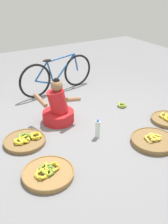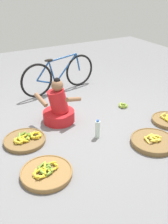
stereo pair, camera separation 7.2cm
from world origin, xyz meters
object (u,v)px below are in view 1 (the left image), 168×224
Objects in this scene: banana_basket_near_bicycle at (25,140)px; banana_basket_front_right at (153,140)px; bicycle_leaning at (57,75)px; banana_basket_front_center at (48,173)px; vendor_woman_front at (58,108)px; loose_bananas_near_vendor at (122,105)px; banana_basket_back_left at (168,119)px; water_bottle at (98,129)px.

banana_basket_front_right is at bearing -30.50° from banana_basket_near_bicycle.
bicycle_leaning reaches higher than banana_basket_front_center.
loose_bananas_near_vendor is (1.24, -0.11, -0.21)m from vendor_woman_front.
loose_bananas_near_vendor is (0.71, -1.26, -0.33)m from bicycle_leaning.
bicycle_leaning is 2.46m from banana_basket_front_right.
banana_basket_back_left is at bearing -63.23° from bicycle_leaning.
banana_basket_near_bicycle is 1.86m from banana_basket_front_right.
vendor_woman_front reaches higher than banana_basket_front_center.
banana_basket_front_right reaches higher than loose_bananas_near_vendor.
bicycle_leaning is 1.94m from banana_basket_near_bicycle.
water_bottle is at bearing 171.50° from banana_basket_back_left.
loose_bananas_near_vendor is at bearing 6.25° from banana_basket_near_bicycle.
banana_basket_back_left is 0.87× the size of banana_basket_front_center.
banana_basket_back_left is 2.26m from banana_basket_front_center.
vendor_woman_front is 0.79m from water_bottle.
bicycle_leaning is at bearing 64.99° from vendor_woman_front.
banana_basket_near_bicycle is at bearing 157.78° from water_bottle.
banana_basket_front_center is at bearing -89.28° from banana_basket_near_bicycle.
vendor_woman_front is 0.78m from banana_basket_near_bicycle.
banana_basket_back_left is at bearing -14.72° from banana_basket_near_bicycle.
banana_basket_back_left is (0.66, 0.35, -0.01)m from banana_basket_front_right.
banana_basket_front_center is at bearing -157.41° from water_bottle.
banana_basket_back_left is 0.87m from loose_bananas_near_vendor.
loose_bananas_near_vendor is at bearing 112.56° from banana_basket_back_left.
banana_basket_near_bicycle is 0.94× the size of banana_basket_front_right.
banana_basket_front_right reaches higher than banana_basket_near_bicycle.
vendor_woman_front is at bearing 149.87° from banana_basket_back_left.
banana_basket_front_right is 1.01× the size of banana_basket_front_center.
bicycle_leaning is 2.77× the size of banana_basket_near_bicycle.
banana_basket_front_center is (-1.21, -2.28, -0.32)m from bicycle_leaning.
banana_basket_front_center is at bearing -118.01° from bicycle_leaning.
banana_basket_back_left reaches higher than loose_bananas_near_vendor.
banana_basket_front_right is 1.17× the size of banana_basket_back_left.
banana_basket_back_left is (2.26, -0.59, -0.00)m from banana_basket_near_bicycle.
banana_basket_front_right is at bearing -41.40° from water_bottle.
water_bottle is at bearing 22.59° from banana_basket_front_center.
loose_bananas_near_vendor is at bearing 28.06° from banana_basket_front_center.
banana_basket_near_bicycle is at bearing 165.28° from banana_basket_back_left.
banana_basket_front_right is 1.60m from banana_basket_front_center.
banana_basket_front_center reaches higher than loose_bananas_near_vendor.
banana_basket_front_right reaches higher than banana_basket_back_left.
bicycle_leaning is 2.62× the size of banana_basket_front_right.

